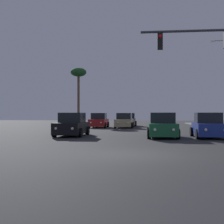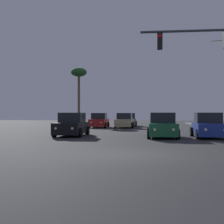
{
  "view_description": "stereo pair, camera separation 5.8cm",
  "coord_description": "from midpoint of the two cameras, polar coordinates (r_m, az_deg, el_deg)",
  "views": [
    {
      "loc": [
        0.63,
        -12.34,
        1.62
      ],
      "look_at": [
        -2.02,
        11.98,
        1.74
      ],
      "focal_mm": 50.0,
      "sensor_mm": 36.0,
      "label": 1
    },
    {
      "loc": [
        0.69,
        -12.33,
        1.62
      ],
      "look_at": [
        -2.02,
        11.98,
        1.74
      ],
      "focal_mm": 50.0,
      "sensor_mm": 36.0,
      "label": 2
    }
  ],
  "objects": [
    {
      "name": "ground_plane",
      "position": [
        12.46,
        3.31,
        -7.74
      ],
      "size": [
        120.0,
        120.0,
        0.0
      ],
      "primitive_type": "plane",
      "color": "#28282B"
    },
    {
      "name": "car_red",
      "position": [
        36.05,
        -2.33,
        -1.64
      ],
      "size": [
        2.04,
        4.31,
        1.68
      ],
      "rotation": [
        0.0,
        0.0,
        3.14
      ],
      "color": "maroon",
      "rests_on": "ground"
    },
    {
      "name": "car_grey",
      "position": [
        40.58,
        3.12,
        -1.49
      ],
      "size": [
        2.04,
        4.32,
        1.68
      ],
      "rotation": [
        0.0,
        0.0,
        3.16
      ],
      "color": "slate",
      "rests_on": "ground"
    },
    {
      "name": "palm_tree_far",
      "position": [
        47.8,
        -6.05,
        6.69
      ],
      "size": [
        2.4,
        2.4,
        8.55
      ],
      "color": "brown",
      "rests_on": "ground"
    },
    {
      "name": "car_green",
      "position": [
        21.31,
        9.26,
        -2.58
      ],
      "size": [
        2.04,
        4.31,
        1.68
      ],
      "rotation": [
        0.0,
        0.0,
        3.14
      ],
      "color": "#195933",
      "rests_on": "ground"
    },
    {
      "name": "car_tan",
      "position": [
        35.41,
        2.35,
        -1.67
      ],
      "size": [
        2.04,
        4.34,
        1.68
      ],
      "rotation": [
        0.0,
        0.0,
        3.11
      ],
      "color": "tan",
      "rests_on": "ground"
    },
    {
      "name": "car_blue",
      "position": [
        21.88,
        17.25,
        -2.51
      ],
      "size": [
        2.04,
        4.34,
        1.68
      ],
      "rotation": [
        0.0,
        0.0,
        3.1
      ],
      "color": "navy",
      "rests_on": "ground"
    },
    {
      "name": "car_black",
      "position": [
        22.71,
        -7.28,
        -2.44
      ],
      "size": [
        2.04,
        4.31,
        1.68
      ],
      "rotation": [
        0.0,
        0.0,
        3.14
      ],
      "color": "black",
      "rests_on": "ground"
    }
  ]
}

